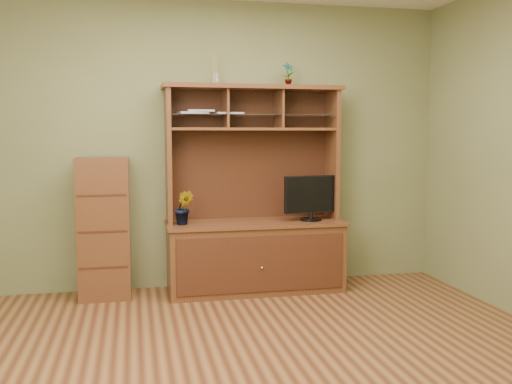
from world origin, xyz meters
name	(u,v)px	position (x,y,z in m)	size (l,w,h in m)	color
room	(256,151)	(0.00, 0.00, 1.35)	(4.54, 4.04, 2.74)	#4E2816
media_hutch	(255,234)	(0.36, 1.73, 0.52)	(1.66, 0.61, 1.90)	#482214
monitor	(311,197)	(0.88, 1.64, 0.87)	(0.53, 0.20, 0.42)	black
orchid_plant	(184,208)	(-0.30, 1.65, 0.80)	(0.17, 0.14, 0.31)	#32511B
top_plant	(288,74)	(0.70, 1.80, 2.01)	(0.12, 0.08, 0.22)	#2C6B25
reed_diffuser	(214,71)	(0.01, 1.80, 2.02)	(0.06, 0.06, 0.31)	silver
magazines	(207,112)	(-0.07, 1.80, 1.65)	(0.60, 0.23, 0.04)	#9D9DA1
side_cabinet	(104,228)	(-1.00, 1.78, 0.63)	(0.45, 0.41, 1.25)	#482214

